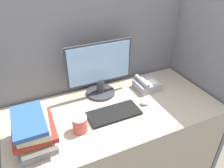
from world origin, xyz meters
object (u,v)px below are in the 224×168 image
object	(u,v)px
keyboard	(114,113)
mouse	(145,103)
coffee_cup	(80,124)
desk_telephone	(146,85)
book_stack	(33,132)
monitor	(100,71)

from	to	relation	value
keyboard	mouse	world-z (taller)	mouse
coffee_cup	desk_telephone	size ratio (longest dim) A/B	0.62
coffee_cup	desk_telephone	world-z (taller)	coffee_cup
mouse	book_stack	world-z (taller)	book_stack
coffee_cup	keyboard	bearing A→B (deg)	12.05
mouse	book_stack	size ratio (longest dim) A/B	0.21
monitor	book_stack	xyz separation A→B (m)	(-0.55, -0.34, -0.10)
monitor	book_stack	distance (m)	0.65
monitor	keyboard	size ratio (longest dim) A/B	1.39
keyboard	desk_telephone	world-z (taller)	desk_telephone
keyboard	mouse	xyz separation A→B (m)	(0.25, 0.01, 0.00)
book_stack	desk_telephone	distance (m)	0.95
coffee_cup	desk_telephone	bearing A→B (deg)	20.76
monitor	book_stack	bearing A→B (deg)	-148.10
monitor	desk_telephone	bearing A→B (deg)	-14.49
coffee_cup	book_stack	size ratio (longest dim) A/B	0.37
mouse	coffee_cup	xyz separation A→B (m)	(-0.52, -0.06, 0.04)
book_stack	coffee_cup	bearing A→B (deg)	0.54
keyboard	mouse	distance (m)	0.25
coffee_cup	book_stack	xyz separation A→B (m)	(-0.27, -0.00, 0.05)
keyboard	desk_telephone	xyz separation A→B (m)	(0.38, 0.19, 0.03)
keyboard	monitor	bearing A→B (deg)	87.16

